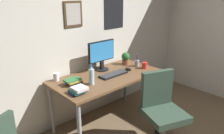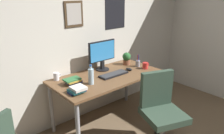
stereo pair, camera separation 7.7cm
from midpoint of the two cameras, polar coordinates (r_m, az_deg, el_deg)
wall_back at (r=3.24m, az=-6.15°, el=9.08°), size 4.40×0.10×2.60m
desk at (r=3.06m, az=-0.51°, el=-3.58°), size 1.54×0.78×0.76m
office_chair at (r=2.77m, az=13.36°, el=-10.18°), size 0.59×0.60×0.95m
monitor at (r=3.18m, az=-1.91°, el=3.38°), size 0.46×0.20×0.43m
keyboard at (r=3.03m, az=1.17°, el=-1.92°), size 0.43×0.15×0.03m
computer_mouse at (r=3.23m, az=5.13°, el=-0.57°), size 0.06×0.11×0.04m
water_bottle at (r=2.73m, az=-4.69°, el=-2.39°), size 0.07×0.07×0.25m
coffee_mug_near at (r=3.32m, az=9.34°, el=0.36°), size 0.12×0.08×0.09m
coffee_mug_far at (r=2.94m, az=-13.54°, el=-2.38°), size 0.11×0.07×0.10m
potted_plant at (r=3.46m, az=4.45°, el=2.32°), size 0.13×0.13×0.20m
pen_cup at (r=3.40m, az=7.39°, el=1.01°), size 0.07×0.07×0.20m
book_stack_left at (r=2.54m, az=-8.18°, el=-5.86°), size 0.20×0.18×0.08m
book_stack_right at (r=2.79m, az=-9.36°, el=-3.55°), size 0.22×0.15×0.07m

